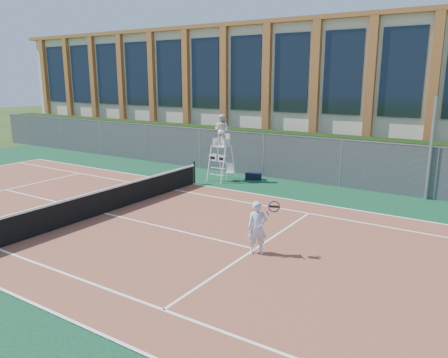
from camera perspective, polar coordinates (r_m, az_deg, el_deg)
The scene contains 13 objects.
ground at distance 16.88m, azimuth -15.36°, elevation -4.43°, with size 120.00×120.00×0.00m, color #233814.
apron at distance 17.52m, azimuth -12.93°, elevation -3.63°, with size 36.00×20.00×0.01m, color #0B3222.
tennis_court at distance 16.87m, azimuth -15.36°, elevation -4.37°, with size 23.77×10.97×0.02m, color brown.
tennis_net at distance 16.73m, azimuth -15.47°, elevation -2.68°, with size 0.10×11.30×1.10m.
fence at distance 23.22m, azimuth 0.80°, elevation 3.56°, with size 40.00×0.06×2.20m, color #595E60, non-canonical shape.
hedge at distance 24.23m, azimuth 2.31°, elevation 3.95°, with size 40.00×1.40×2.20m, color black.
building at distance 31.04m, azimuth 10.01°, elevation 11.42°, with size 45.00×10.60×8.22m.
steel_pole at distance 19.66m, azimuth 25.39°, elevation 3.56°, with size 0.12×0.12×4.24m, color #9EA0A5.
umpire_chair at distance 21.24m, azimuth -0.30°, elevation 6.18°, with size 0.91×1.40×3.27m.
plastic_chair at distance 21.45m, azimuth 0.79°, elevation 1.13°, with size 0.51×0.52×0.84m.
sports_bag_near at distance 21.71m, azimuth 3.86°, elevation 0.38°, with size 0.80×0.32×0.34m, color black.
sports_bag_far at distance 21.80m, azimuth 3.64°, elevation 0.27°, with size 0.53×0.23×0.21m, color black.
tennis_player at distance 12.47m, azimuth 4.39°, elevation -6.35°, with size 0.93×0.73×1.56m.
Camera 1 is at (12.16, -10.60, 4.95)m, focal length 35.00 mm.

